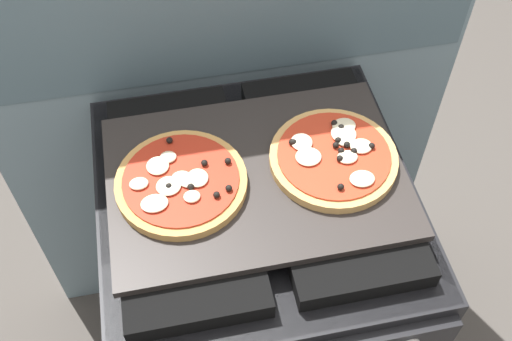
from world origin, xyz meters
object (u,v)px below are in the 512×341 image
(pizza_left, at_px, (180,181))
(pizza_right, at_px, (333,155))
(stove, at_px, (256,292))
(baking_tray, at_px, (256,177))

(pizza_left, bearing_deg, pizza_right, 0.55)
(stove, distance_m, pizza_left, 0.50)
(stove, xyz_separation_m, pizza_left, (-0.14, 0.00, 0.48))
(pizza_left, bearing_deg, baking_tray, -1.08)
(baking_tray, distance_m, pizza_left, 0.14)
(pizza_left, relative_size, pizza_right, 1.00)
(stove, relative_size, pizza_left, 3.82)
(pizza_right, bearing_deg, baking_tray, -177.92)
(pizza_left, distance_m, pizza_right, 0.28)
(pizza_right, bearing_deg, stove, -177.28)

